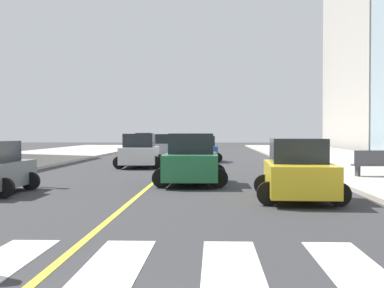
{
  "coord_description": "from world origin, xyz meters",
  "views": [
    {
      "loc": [
        2.42,
        -4.25,
        2.03
      ],
      "look_at": [
        1.15,
        28.56,
        1.36
      ],
      "focal_mm": 51.84,
      "sensor_mm": 36.0,
      "label": 1
    }
  ],
  "objects_px": {
    "car_white_nearest": "(140,152)",
    "car_silver_second": "(164,147)",
    "park_bench": "(374,164)",
    "car_red_seventh": "(145,143)",
    "car_blue_fifth": "(203,150)",
    "car_yellow_fourth": "(298,171)",
    "car_green_third": "(191,161)"
  },
  "relations": [
    {
      "from": "car_white_nearest",
      "to": "car_green_third",
      "type": "bearing_deg",
      "value": -73.74
    },
    {
      "from": "car_silver_second",
      "to": "park_bench",
      "type": "distance_m",
      "value": 22.93
    },
    {
      "from": "car_green_third",
      "to": "car_blue_fifth",
      "type": "distance_m",
      "value": 16.99
    },
    {
      "from": "car_white_nearest",
      "to": "car_blue_fifth",
      "type": "bearing_deg",
      "value": 59.73
    },
    {
      "from": "car_yellow_fourth",
      "to": "car_red_seventh",
      "type": "distance_m",
      "value": 44.96
    },
    {
      "from": "car_green_third",
      "to": "park_bench",
      "type": "distance_m",
      "value": 8.17
    },
    {
      "from": "car_yellow_fourth",
      "to": "car_red_seventh",
      "type": "bearing_deg",
      "value": -74.61
    },
    {
      "from": "car_white_nearest",
      "to": "car_silver_second",
      "type": "relative_size",
      "value": 1.02
    },
    {
      "from": "car_yellow_fourth",
      "to": "park_bench",
      "type": "height_order",
      "value": "car_yellow_fourth"
    },
    {
      "from": "car_red_seventh",
      "to": "park_bench",
      "type": "relative_size",
      "value": 2.49
    },
    {
      "from": "car_white_nearest",
      "to": "park_bench",
      "type": "xyz_separation_m",
      "value": [
        11.21,
        -7.92,
        -0.23
      ]
    },
    {
      "from": "park_bench",
      "to": "car_green_third",
      "type": "bearing_deg",
      "value": 104.25
    },
    {
      "from": "car_red_seventh",
      "to": "park_bench",
      "type": "bearing_deg",
      "value": -67.4
    },
    {
      "from": "car_silver_second",
      "to": "car_green_third",
      "type": "relative_size",
      "value": 0.97
    },
    {
      "from": "car_white_nearest",
      "to": "car_silver_second",
      "type": "bearing_deg",
      "value": 86.48
    },
    {
      "from": "car_yellow_fourth",
      "to": "car_red_seventh",
      "type": "relative_size",
      "value": 0.93
    },
    {
      "from": "car_yellow_fourth",
      "to": "park_bench",
      "type": "xyz_separation_m",
      "value": [
        4.37,
        7.4,
        -0.18
      ]
    },
    {
      "from": "car_silver_second",
      "to": "car_blue_fifth",
      "type": "relative_size",
      "value": 1.05
    },
    {
      "from": "car_green_third",
      "to": "park_bench",
      "type": "height_order",
      "value": "car_green_third"
    },
    {
      "from": "car_silver_second",
      "to": "park_bench",
      "type": "bearing_deg",
      "value": -63.91
    },
    {
      "from": "car_white_nearest",
      "to": "car_green_third",
      "type": "relative_size",
      "value": 1.0
    },
    {
      "from": "car_green_third",
      "to": "car_yellow_fourth",
      "type": "bearing_deg",
      "value": 124.03
    },
    {
      "from": "car_blue_fifth",
      "to": "park_bench",
      "type": "xyz_separation_m",
      "value": [
        7.64,
        -14.56,
        -0.16
      ]
    },
    {
      "from": "car_blue_fifth",
      "to": "car_red_seventh",
      "type": "bearing_deg",
      "value": -75.32
    },
    {
      "from": "car_yellow_fourth",
      "to": "car_blue_fifth",
      "type": "xyz_separation_m",
      "value": [
        -3.28,
        21.96,
        -0.02
      ]
    },
    {
      "from": "car_green_third",
      "to": "park_bench",
      "type": "bearing_deg",
      "value": -163.25
    },
    {
      "from": "car_white_nearest",
      "to": "car_red_seventh",
      "type": "bearing_deg",
      "value": 94.45
    },
    {
      "from": "car_yellow_fourth",
      "to": "car_blue_fifth",
      "type": "height_order",
      "value": "car_yellow_fourth"
    },
    {
      "from": "car_white_nearest",
      "to": "park_bench",
      "type": "height_order",
      "value": "car_white_nearest"
    },
    {
      "from": "car_yellow_fourth",
      "to": "car_blue_fifth",
      "type": "distance_m",
      "value": 22.2
    },
    {
      "from": "car_silver_second",
      "to": "car_yellow_fourth",
      "type": "xyz_separation_m",
      "value": [
        6.52,
        -27.57,
        -0.03
      ]
    },
    {
      "from": "car_silver_second",
      "to": "car_white_nearest",
      "type": "bearing_deg",
      "value": -93.77
    }
  ]
}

